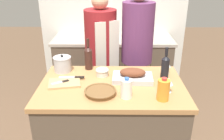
{
  "coord_description": "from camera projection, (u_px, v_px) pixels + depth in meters",
  "views": [
    {
      "loc": [
        0.02,
        -1.82,
        1.87
      ],
      "look_at": [
        0.0,
        0.12,
        1.02
      ],
      "focal_mm": 38.0,
      "sensor_mm": 36.0,
      "label": 1
    }
  ],
  "objects": [
    {
      "name": "stock_pot",
      "position": [
        63.0,
        64.0,
        2.27
      ],
      "size": [
        0.17,
        0.17,
        0.17
      ],
      "color": "#B7B7BC",
      "rests_on": "kitchen_island"
    },
    {
      "name": "kitchen_island",
      "position": [
        112.0,
        128.0,
        2.23
      ],
      "size": [
        1.24,
        0.8,
        0.94
      ],
      "color": "brown",
      "rests_on": "ground_plane"
    },
    {
      "name": "wine_bottle_green",
      "position": [
        165.0,
        66.0,
        2.11
      ],
      "size": [
        0.07,
        0.07,
        0.29
      ],
      "color": "black",
      "rests_on": "kitchen_island"
    },
    {
      "name": "condiment_bottle_short",
      "position": [
        88.0,
        34.0,
        3.37
      ],
      "size": [
        0.07,
        0.07,
        0.16
      ],
      "color": "maroon",
      "rests_on": "back_counter"
    },
    {
      "name": "juice_jug",
      "position": [
        163.0,
        90.0,
        1.78
      ],
      "size": [
        0.09,
        0.09,
        0.18
      ],
      "color": "orange",
      "rests_on": "kitchen_island"
    },
    {
      "name": "wicker_basket",
      "position": [
        100.0,
        92.0,
        1.87
      ],
      "size": [
        0.25,
        0.25,
        0.04
      ],
      "color": "brown",
      "rests_on": "kitchen_island"
    },
    {
      "name": "person_cook_guest",
      "position": [
        137.0,
        51.0,
        2.79
      ],
      "size": [
        0.36,
        0.36,
        1.72
      ],
      "rotation": [
        0.0,
        0.0,
        0.03
      ],
      "color": "beige",
      "rests_on": "ground_plane"
    },
    {
      "name": "wine_glass_right",
      "position": [
        169.0,
        82.0,
        1.88
      ],
      "size": [
        0.08,
        0.08,
        0.13
      ],
      "color": "silver",
      "rests_on": "kitchen_island"
    },
    {
      "name": "back_counter",
      "position": [
        113.0,
        67.0,
        3.6
      ],
      "size": [
        1.72,
        0.6,
        0.92
      ],
      "color": "brown",
      "rests_on": "ground_plane"
    },
    {
      "name": "wine_glass_left",
      "position": [
        167.0,
        64.0,
        2.21
      ],
      "size": [
        0.08,
        0.08,
        0.13
      ],
      "color": "silver",
      "rests_on": "kitchen_island"
    },
    {
      "name": "back_wall",
      "position": [
        113.0,
        9.0,
        3.59
      ],
      "size": [
        2.22,
        0.1,
        2.55
      ],
      "color": "silver",
      "rests_on": "ground_plane"
    },
    {
      "name": "condiment_bottle_tall",
      "position": [
        147.0,
        34.0,
        3.4
      ],
      "size": [
        0.05,
        0.05,
        0.14
      ],
      "color": "#234C28",
      "rests_on": "back_counter"
    },
    {
      "name": "roasting_pan",
      "position": [
        133.0,
        76.0,
        2.09
      ],
      "size": [
        0.36,
        0.24,
        0.12
      ],
      "color": "#BCBCC1",
      "rests_on": "kitchen_island"
    },
    {
      "name": "wine_bottle_dark",
      "position": [
        88.0,
        57.0,
        2.3
      ],
      "size": [
        0.08,
        0.08,
        0.31
      ],
      "color": "#381E19",
      "rests_on": "kitchen_island"
    },
    {
      "name": "person_cook_aproned",
      "position": [
        101.0,
        55.0,
        2.83
      ],
      "size": [
        0.4,
        0.41,
        1.62
      ],
      "rotation": [
        0.0,
        0.0,
        0.5
      ],
      "color": "beige",
      "rests_on": "ground_plane"
    },
    {
      "name": "milk_jug",
      "position": [
        126.0,
        89.0,
        1.81
      ],
      "size": [
        0.09,
        0.09,
        0.17
      ],
      "color": "white",
      "rests_on": "kitchen_island"
    },
    {
      "name": "knife_paring",
      "position": [
        61.0,
        82.0,
        2.03
      ],
      "size": [
        0.15,
        0.11,
        0.01
      ],
      "color": "#B7B7BC",
      "rests_on": "cutting_board"
    },
    {
      "name": "knife_chef",
      "position": [
        73.0,
        77.0,
        2.12
      ],
      "size": [
        0.23,
        0.04,
        0.01
      ],
      "color": "#B7B7BC",
      "rests_on": "cutting_board"
    },
    {
      "name": "mixing_bowl",
      "position": [
        102.0,
        72.0,
        2.19
      ],
      "size": [
        0.12,
        0.12,
        0.07
      ],
      "color": "beige",
      "rests_on": "kitchen_island"
    },
    {
      "name": "cutting_board",
      "position": [
        65.0,
        83.0,
        2.05
      ],
      "size": [
        0.3,
        0.24,
        0.02
      ],
      "color": "tan",
      "rests_on": "kitchen_island"
    },
    {
      "name": "stand_mixer",
      "position": [
        109.0,
        28.0,
        3.38
      ],
      "size": [
        0.18,
        0.14,
        0.35
      ],
      "color": "silver",
      "rests_on": "back_counter"
    }
  ]
}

